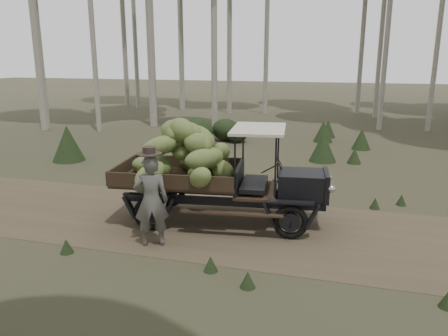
{
  "coord_description": "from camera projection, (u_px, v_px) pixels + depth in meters",
  "views": [
    {
      "loc": [
        0.63,
        -9.15,
        3.83
      ],
      "look_at": [
        -2.07,
        0.26,
        1.32
      ],
      "focal_mm": 35.0,
      "sensor_mm": 36.0,
      "label": 1
    }
  ],
  "objects": [
    {
      "name": "farmer",
      "position": [
        151.0,
        200.0,
        8.89
      ],
      "size": [
        0.83,
        0.71,
        2.09
      ],
      "rotation": [
        0.0,
        0.0,
        3.56
      ],
      "color": "#54534D",
      "rests_on": "ground"
    },
    {
      "name": "ground",
      "position": [
        311.0,
        235.0,
        9.64
      ],
      "size": [
        120.0,
        120.0,
        0.0
      ],
      "primitive_type": "plane",
      "color": "#473D2B",
      "rests_on": "ground"
    },
    {
      "name": "dirt_track",
      "position": [
        311.0,
        235.0,
        9.64
      ],
      "size": [
        70.0,
        4.0,
        0.01
      ],
      "primitive_type": "cube",
      "color": "brown",
      "rests_on": "ground"
    },
    {
      "name": "banana_truck",
      "position": [
        203.0,
        161.0,
        10.15
      ],
      "size": [
        5.14,
        2.72,
        2.56
      ],
      "rotation": [
        0.0,
        0.0,
        0.12
      ],
      "color": "black",
      "rests_on": "ground"
    },
    {
      "name": "undergrowth",
      "position": [
        382.0,
        192.0,
        10.9
      ],
      "size": [
        23.01,
        25.23,
        1.34
      ],
      "color": "#233319",
      "rests_on": "ground"
    }
  ]
}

